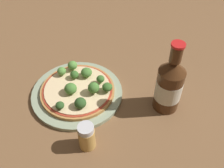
% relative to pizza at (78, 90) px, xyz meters
% --- Properties ---
extents(ground_plane, '(3.00, 3.00, 0.00)m').
position_rel_pizza_xyz_m(ground_plane, '(0.01, 0.01, -0.02)').
color(ground_plane, brown).
extents(plate, '(0.26, 0.26, 0.01)m').
position_rel_pizza_xyz_m(plate, '(-0.00, -0.00, -0.01)').
color(plate, '#93A384').
rests_on(plate, ground_plane).
extents(pizza, '(0.21, 0.21, 0.01)m').
position_rel_pizza_xyz_m(pizza, '(0.00, 0.00, 0.00)').
color(pizza, '#B77F42').
rests_on(pizza, plate).
extents(broccoli_floret_0, '(0.03, 0.03, 0.03)m').
position_rel_pizza_xyz_m(broccoli_floret_0, '(-0.00, -0.02, 0.02)').
color(broccoli_floret_0, '#7A9E5B').
rests_on(broccoli_floret_0, pizza).
extents(broccoli_floret_1, '(0.03, 0.03, 0.03)m').
position_rel_pizza_xyz_m(broccoli_floret_1, '(-0.01, 0.06, 0.02)').
color(broccoli_floret_1, '#7A9E5B').
rests_on(broccoli_floret_1, pizza).
extents(broccoli_floret_2, '(0.03, 0.03, 0.04)m').
position_rel_pizza_xyz_m(broccoli_floret_2, '(0.05, 0.01, 0.03)').
color(broccoli_floret_2, '#7A9E5B').
rests_on(broccoli_floret_2, pizza).
extents(broccoli_floret_3, '(0.03, 0.03, 0.03)m').
position_rel_pizza_xyz_m(broccoli_floret_3, '(-0.07, 0.02, 0.02)').
color(broccoli_floret_3, '#7A9E5B').
rests_on(broccoli_floret_3, pizza).
extents(broccoli_floret_4, '(0.03, 0.03, 0.03)m').
position_rel_pizza_xyz_m(broccoli_floret_4, '(0.05, -0.05, 0.02)').
color(broccoli_floret_4, '#7A9E5B').
rests_on(broccoli_floret_4, pizza).
extents(broccoli_floret_5, '(0.02, 0.02, 0.02)m').
position_rel_pizza_xyz_m(broccoli_floret_5, '(0.01, -0.08, 0.02)').
color(broccoli_floret_5, '#7A9E5B').
rests_on(broccoli_floret_5, pizza).
extents(broccoli_floret_6, '(0.02, 0.02, 0.03)m').
position_rel_pizza_xyz_m(broccoli_floret_6, '(0.04, 0.05, 0.02)').
color(broccoli_floret_6, '#7A9E5B').
rests_on(broccoli_floret_6, pizza).
extents(broccoli_floret_7, '(0.03, 0.03, 0.03)m').
position_rel_pizza_xyz_m(broccoli_floret_7, '(-0.06, 0.05, 0.02)').
color(broccoli_floret_7, '#7A9E5B').
rests_on(broccoli_floret_7, pizza).
extents(broccoli_floret_8, '(0.03, 0.03, 0.03)m').
position_rel_pizza_xyz_m(broccoli_floret_8, '(0.08, 0.04, 0.02)').
color(broccoli_floret_8, '#7A9E5B').
rests_on(broccoli_floret_8, pizza).
extents(broccoli_floret_9, '(0.03, 0.03, 0.02)m').
position_rel_pizza_xyz_m(broccoli_floret_9, '(-0.03, 0.03, 0.02)').
color(broccoli_floret_9, '#7A9E5B').
rests_on(broccoli_floret_9, pizza).
extents(beer_bottle, '(0.07, 0.07, 0.22)m').
position_rel_pizza_xyz_m(beer_bottle, '(0.23, 0.10, 0.06)').
color(beer_bottle, '#472814').
rests_on(beer_bottle, ground_plane).
extents(pepper_shaker, '(0.04, 0.04, 0.08)m').
position_rel_pizza_xyz_m(pepper_shaker, '(0.13, -0.12, 0.02)').
color(pepper_shaker, tan).
rests_on(pepper_shaker, ground_plane).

